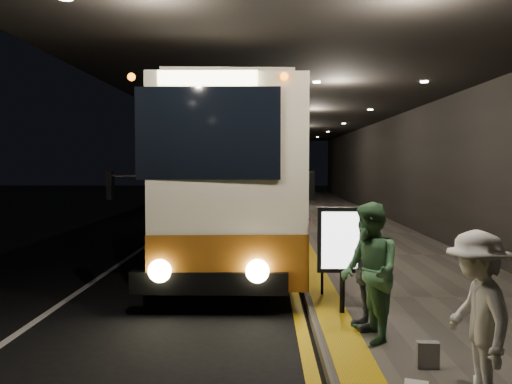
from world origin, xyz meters
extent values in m
plane|color=black|center=(0.00, 0.00, 0.00)|extent=(90.00, 90.00, 0.00)
cube|color=silver|center=(-1.80, 5.00, 0.01)|extent=(0.12, 50.00, 0.01)
cube|color=gold|center=(2.35, 5.00, 0.01)|extent=(0.18, 50.00, 0.01)
cube|color=#514C44|center=(4.75, 5.00, 0.07)|extent=(4.50, 50.00, 0.15)
cube|color=gold|center=(2.85, 5.00, 0.16)|extent=(0.50, 50.00, 0.01)
cube|color=black|center=(7.00, 5.00, 3.00)|extent=(0.10, 50.00, 6.00)
cube|color=black|center=(-1.50, 4.00, 2.20)|extent=(0.80, 0.80, 4.40)
cube|color=black|center=(-1.50, 16.00, 2.20)|extent=(0.80, 0.80, 4.40)
cube|color=black|center=(2.50, 5.00, 4.60)|extent=(9.00, 50.00, 0.40)
cube|color=beige|center=(0.91, 2.24, 2.17)|extent=(3.18, 12.51, 3.51)
cube|color=#8E4A14|center=(0.91, 2.24, 0.88)|extent=(3.20, 12.53, 0.93)
cube|color=black|center=(0.91, -3.99, 2.94)|extent=(2.27, 0.17, 1.45)
cube|color=black|center=(0.91, -3.91, 0.57)|extent=(2.54, 0.37, 0.36)
cylinder|color=black|center=(-0.27, -1.69, 0.52)|extent=(0.29, 1.03, 1.03)
cylinder|color=black|center=(2.08, -1.69, 0.52)|extent=(0.29, 1.03, 1.03)
cylinder|color=black|center=(-0.27, 6.37, 0.52)|extent=(0.29, 1.03, 1.03)
cylinder|color=black|center=(2.08, 6.37, 0.52)|extent=(0.29, 1.03, 1.03)
sphere|color=#FFEAA5|center=(0.13, -4.00, 0.77)|extent=(0.37, 0.37, 0.37)
sphere|color=#FFEAA5|center=(1.68, -4.00, 0.77)|extent=(0.37, 0.37, 0.37)
cube|color=#FFF2BF|center=(0.91, -4.00, 3.80)|extent=(1.55, 0.12, 0.23)
cube|color=beige|center=(0.85, 18.43, 2.26)|extent=(2.76, 12.93, 3.66)
cube|color=#8E4A14|center=(0.85, 18.43, 0.91)|extent=(2.78, 12.95, 0.97)
cube|color=black|center=(0.85, 11.95, 3.07)|extent=(2.37, 0.07, 1.51)
cube|color=black|center=(0.85, 12.03, 0.59)|extent=(2.64, 0.26, 0.38)
cylinder|color=black|center=(-0.37, 14.34, 0.54)|extent=(0.30, 1.08, 1.08)
cylinder|color=black|center=(2.08, 14.34, 0.54)|extent=(0.30, 1.08, 1.08)
cylinder|color=black|center=(-0.37, 22.74, 0.54)|extent=(0.30, 1.08, 1.08)
cylinder|color=black|center=(2.08, 22.74, 0.54)|extent=(0.30, 1.08, 1.08)
cube|color=beige|center=(1.14, 32.82, 1.97)|extent=(2.79, 11.32, 3.18)
cube|color=#8E4A14|center=(1.14, 32.82, 0.80)|extent=(2.81, 11.34, 0.84)
cube|color=black|center=(1.14, 27.17, 2.67)|extent=(2.06, 0.14, 1.31)
cube|color=black|center=(1.14, 27.25, 0.52)|extent=(2.30, 0.34, 0.33)
cylinder|color=black|center=(0.09, 29.26, 0.47)|extent=(0.26, 0.94, 0.94)
cylinder|color=black|center=(2.19, 29.26, 0.47)|extent=(0.26, 0.94, 0.94)
cylinder|color=black|center=(0.09, 36.56, 0.47)|extent=(0.26, 0.94, 0.94)
cylinder|color=black|center=(2.19, 36.56, 0.47)|extent=(0.26, 0.94, 0.94)
imported|color=pink|center=(2.80, 0.96, 0.96)|extent=(0.46, 0.64, 1.63)
imported|color=#407448|center=(3.17, -5.32, 1.06)|extent=(0.65, 0.95, 1.82)
imported|color=silver|center=(3.87, -6.97, 0.99)|extent=(0.51, 1.08, 1.67)
imported|color=#454649|center=(3.23, -4.85, 0.94)|extent=(0.68, 1.01, 1.58)
cube|color=black|center=(3.65, -6.20, 0.30)|extent=(0.25, 0.11, 0.30)
cylinder|color=black|center=(3.00, -4.14, 0.47)|extent=(0.08, 0.08, 0.64)
cube|color=black|center=(3.00, -4.14, 1.30)|extent=(0.78, 0.10, 1.01)
cube|color=white|center=(3.00, -4.20, 1.30)|extent=(0.66, 0.02, 0.87)
cylinder|color=black|center=(2.81, -3.06, 0.68)|extent=(0.05, 0.05, 1.05)
camera|label=1|loc=(1.81, -11.79, 2.47)|focal=35.00mm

